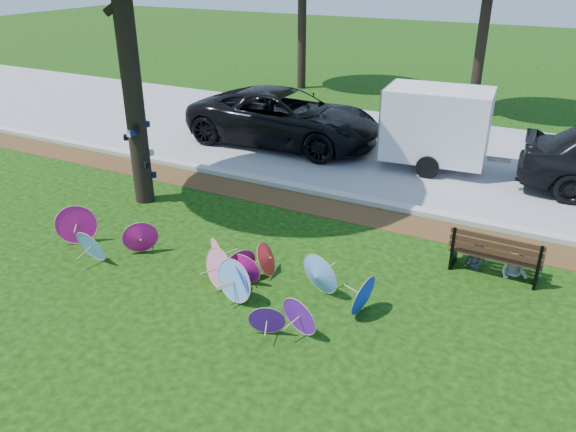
# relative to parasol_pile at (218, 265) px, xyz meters

# --- Properties ---
(ground) EXTENTS (90.00, 90.00, 0.00)m
(ground) POSITION_rel_parasol_pile_xyz_m (0.17, -0.61, -0.37)
(ground) COLOR black
(ground) RESTS_ON ground
(mulch_strip) EXTENTS (90.00, 1.00, 0.01)m
(mulch_strip) POSITION_rel_parasol_pile_xyz_m (0.17, 3.89, -0.36)
(mulch_strip) COLOR #472D16
(mulch_strip) RESTS_ON ground
(curb) EXTENTS (90.00, 0.30, 0.12)m
(curb) POSITION_rel_parasol_pile_xyz_m (0.17, 4.59, -0.31)
(curb) COLOR #B7B5AD
(curb) RESTS_ON ground
(street) EXTENTS (90.00, 8.00, 0.01)m
(street) POSITION_rel_parasol_pile_xyz_m (0.17, 8.74, -0.36)
(street) COLOR gray
(street) RESTS_ON ground
(parasol_pile) EXTENTS (6.65, 2.18, 0.84)m
(parasol_pile) POSITION_rel_parasol_pile_xyz_m (0.00, 0.00, 0.00)
(parasol_pile) COLOR #68A5FF
(parasol_pile) RESTS_ON ground
(black_van) EXTENTS (5.99, 2.84, 1.65)m
(black_van) POSITION_rel_parasol_pile_xyz_m (-2.75, 7.75, 0.46)
(black_van) COLOR black
(black_van) RESTS_ON ground
(cargo_trailer) EXTENTS (2.83, 1.93, 2.48)m
(cargo_trailer) POSITION_rel_parasol_pile_xyz_m (1.85, 7.73, 0.87)
(cargo_trailer) COLOR silver
(cargo_trailer) RESTS_ON ground
(park_bench) EXTENTS (1.66, 0.65, 0.86)m
(park_bench) POSITION_rel_parasol_pile_xyz_m (4.31, 2.66, 0.06)
(park_bench) COLOR black
(park_bench) RESTS_ON ground
(person_left) EXTENTS (0.44, 0.35, 1.07)m
(person_left) POSITION_rel_parasol_pile_xyz_m (3.96, 2.71, 0.17)
(person_left) COLOR #393F4E
(person_left) RESTS_ON ground
(person_right) EXTENTS (0.60, 0.51, 1.06)m
(person_right) POSITION_rel_parasol_pile_xyz_m (4.66, 2.71, 0.16)
(person_right) COLOR silver
(person_right) RESTS_ON ground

